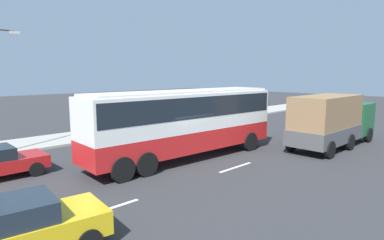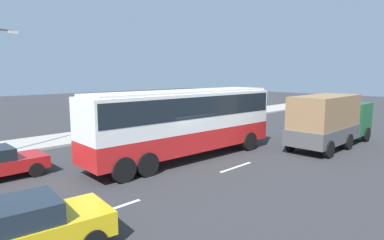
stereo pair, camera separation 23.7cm
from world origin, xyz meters
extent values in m
plane|color=#333335|center=(0.00, 0.00, 0.00)|extent=(120.00, 120.00, 0.00)
cube|color=#A8A399|center=(0.00, 9.48, 0.07)|extent=(80.00, 4.00, 0.15)
cube|color=white|center=(-5.95, -2.86, 0.00)|extent=(2.40, 0.16, 0.01)
cube|color=white|center=(1.06, -2.86, 0.00)|extent=(2.40, 0.16, 0.01)
cube|color=white|center=(8.03, -2.86, 0.00)|extent=(2.40, 0.16, 0.01)
cube|color=red|center=(0.45, 0.09, 1.08)|extent=(11.43, 3.02, 1.07)
cube|color=white|center=(0.45, 0.09, 2.58)|extent=(11.43, 3.02, 1.93)
cube|color=black|center=(0.45, 0.09, 2.87)|extent=(11.21, 3.03, 1.06)
cube|color=black|center=(6.05, -0.22, 2.68)|extent=(0.24, 2.22, 1.54)
cube|color=white|center=(0.45, 0.09, 3.61)|extent=(10.97, 2.85, 0.12)
cylinder|color=black|center=(4.56, 1.02, 0.55)|extent=(1.11, 0.36, 1.10)
cylinder|color=black|center=(4.44, -1.29, 0.55)|extent=(1.11, 0.36, 1.10)
cylinder|color=black|center=(-2.74, 1.41, 0.55)|extent=(1.11, 0.36, 1.10)
cylinder|color=black|center=(-2.87, -0.89, 0.55)|extent=(1.11, 0.36, 1.10)
cylinder|color=black|center=(-3.94, 1.48, 0.55)|extent=(1.11, 0.36, 1.10)
cylinder|color=black|center=(-4.06, -0.83, 0.55)|extent=(1.11, 0.36, 1.10)
cube|color=#19592D|center=(11.94, -4.32, 1.53)|extent=(2.11, 2.37, 2.10)
cube|color=#4C4C4F|center=(7.90, -4.28, 0.93)|extent=(5.62, 2.40, 0.90)
cube|color=olive|center=(7.90, -4.28, 2.31)|extent=(5.40, 2.31, 1.86)
cylinder|color=black|center=(12.09, -3.20, 0.48)|extent=(0.96, 0.29, 0.96)
cylinder|color=black|center=(12.07, -5.45, 0.48)|extent=(0.96, 0.29, 0.96)
cylinder|color=black|center=(8.85, -3.17, 0.48)|extent=(0.96, 0.29, 0.96)
cylinder|color=black|center=(8.83, -5.41, 0.48)|extent=(0.96, 0.29, 0.96)
cylinder|color=black|center=(6.01, -3.14, 0.48)|extent=(0.96, 0.29, 0.96)
cylinder|color=black|center=(5.99, -5.39, 0.48)|extent=(0.96, 0.29, 0.96)
cylinder|color=black|center=(-6.33, 4.31, 0.32)|extent=(0.64, 0.21, 0.64)
cylinder|color=black|center=(-6.37, 2.58, 0.32)|extent=(0.64, 0.21, 0.64)
cube|color=gold|center=(-9.27, -3.88, 0.64)|extent=(4.90, 2.35, 0.64)
cylinder|color=black|center=(-7.47, -3.28, 0.32)|extent=(0.66, 0.28, 0.64)
cylinder|color=#38334C|center=(5.99, 9.12, 0.58)|extent=(0.14, 0.14, 0.85)
cylinder|color=#38334C|center=(5.83, 9.17, 0.58)|extent=(0.14, 0.14, 0.85)
cylinder|color=gold|center=(5.91, 9.15, 1.32)|extent=(0.32, 0.32, 0.64)
sphere|color=#9E7051|center=(5.91, 9.15, 1.76)|extent=(0.23, 0.23, 0.23)
cube|color=silver|center=(-5.30, 7.68, 6.78)|extent=(0.50, 0.24, 0.16)
camera|label=1|loc=(-11.29, -12.30, 4.57)|focal=30.42mm
camera|label=2|loc=(-11.46, -12.13, 4.57)|focal=30.42mm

